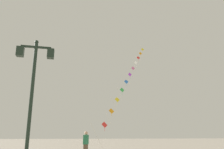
{
  "coord_description": "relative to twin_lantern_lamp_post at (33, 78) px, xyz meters",
  "views": [
    {
      "loc": [
        -1.01,
        -0.61,
        1.46
      ],
      "look_at": [
        3.82,
        21.65,
        7.62
      ],
      "focal_mm": 36.08,
      "sensor_mm": 36.0,
      "label": 1
    }
  ],
  "objects": [
    {
      "name": "twin_lantern_lamp_post",
      "position": [
        0.0,
        0.0,
        0.0
      ],
      "size": [
        1.5,
        0.28,
        5.34
      ],
      "color": "#1E2D23",
      "rests_on": "ground_plane"
    },
    {
      "name": "kite_flyer",
      "position": [
        2.84,
        6.24,
        -2.77
      ],
      "size": [
        0.45,
        0.61,
        1.71
      ],
      "rotation": [
        0.0,
        0.0,
        1.04
      ],
      "color": "brown",
      "rests_on": "ground_plane"
    },
    {
      "name": "kite_train",
      "position": [
        8.99,
        16.77,
        4.73
      ],
      "size": [
        10.97,
        17.27,
        15.9
      ],
      "color": "brown",
      "rests_on": "ground_plane"
    }
  ]
}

